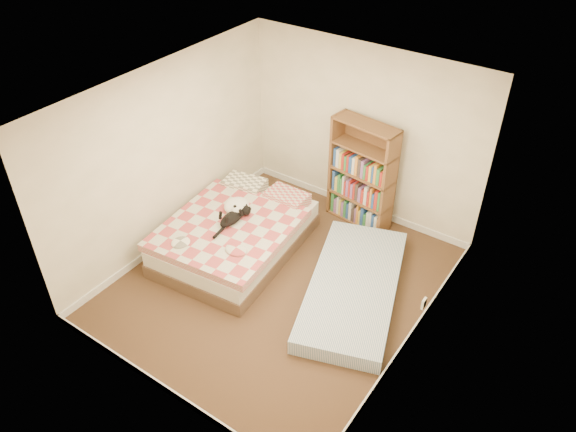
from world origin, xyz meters
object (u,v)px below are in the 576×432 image
Objects in this scene: white_dog at (237,206)px; black_cat at (234,217)px; floor_mattress at (353,288)px; bed at (237,233)px; bookshelf at (362,186)px.

black_cat is at bearing -58.51° from white_dog.
white_dog is at bearing 161.40° from floor_mattress.
bookshelf reaches higher than bed.
black_cat is (-1.02, -1.58, 0.00)m from bookshelf.
bookshelf is at bearing 97.90° from floor_mattress.
bed is 0.36m from white_dog.
black_cat is at bearing 167.51° from floor_mattress.
bed reaches higher than floor_mattress.
bed is 3.17× the size of black_cat.
bookshelf is 1.88m from black_cat.
bed is 1.43× the size of bookshelf.
white_dog is (-1.81, 0.01, 0.49)m from floor_mattress.
bed is at bearing -116.42° from bookshelf.
white_dog is at bearing 120.04° from bed.
black_cat is 0.21m from white_dog.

